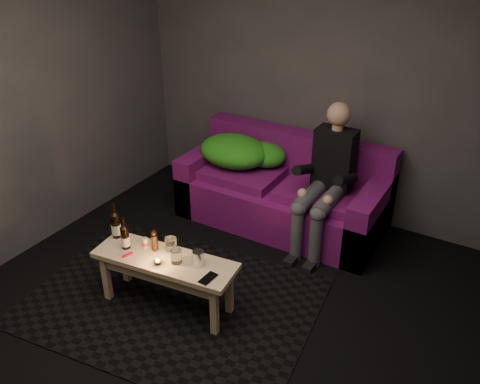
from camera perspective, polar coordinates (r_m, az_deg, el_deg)
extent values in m
plane|color=black|center=(3.75, -4.72, -16.68)|extent=(4.50, 4.50, 0.00)
plane|color=#454346|center=(4.84, 10.38, 11.79)|extent=(4.00, 0.00, 4.00)
cube|color=black|center=(4.11, -7.59, -12.00)|extent=(2.35, 1.83, 0.01)
cube|color=#640D58|center=(4.95, 4.68, -1.31)|extent=(1.94, 0.87, 0.41)
cube|color=#640D58|center=(5.03, 6.55, 4.43)|extent=(1.94, 0.21, 0.43)
cube|color=#640D58|center=(5.29, -3.75, 2.00)|extent=(0.19, 0.87, 0.60)
cube|color=#640D58|center=(4.64, 14.39, -2.97)|extent=(0.19, 0.87, 0.60)
cube|color=#640D58|center=(4.96, 0.33, 2.07)|extent=(0.73, 0.58, 0.10)
cube|color=#640D58|center=(4.65, 9.01, -0.24)|extent=(0.73, 0.58, 0.10)
ellipsoid|color=#1F8818|center=(4.98, -0.67, 4.62)|extent=(0.70, 0.54, 0.29)
ellipsoid|color=#1F8818|center=(4.98, 2.83, 4.20)|extent=(0.43, 0.35, 0.23)
ellipsoid|color=#1F8818|center=(5.20, -2.01, 4.87)|extent=(0.31, 0.25, 0.15)
cube|color=black|center=(4.56, 10.57, 3.79)|extent=(0.35, 0.21, 0.53)
sphere|color=tan|center=(4.41, 11.04, 8.59)|extent=(0.20, 0.20, 0.20)
cylinder|color=#494A53|center=(4.46, 7.82, -0.50)|extent=(0.14, 0.48, 0.14)
cylinder|color=#494A53|center=(4.41, 9.89, -1.06)|extent=(0.14, 0.48, 0.14)
cylinder|color=#494A53|center=(4.41, 6.38, -4.79)|extent=(0.11, 0.11, 0.49)
cylinder|color=#494A53|center=(4.36, 8.46, -5.41)|extent=(0.11, 0.11, 0.49)
cube|color=black|center=(4.49, 5.91, -7.46)|extent=(0.09, 0.21, 0.06)
cube|color=black|center=(4.44, 7.96, -8.11)|extent=(0.09, 0.21, 0.06)
cube|color=#D7BD7E|center=(3.82, -8.45, -7.58)|extent=(1.13, 0.47, 0.04)
cube|color=#D7BD7E|center=(3.86, -8.38, -8.42)|extent=(0.98, 0.38, 0.10)
cube|color=#D7BD7E|center=(4.11, -14.77, -9.30)|extent=(0.06, 0.06, 0.41)
cube|color=#D7BD7E|center=(4.26, -12.75, -7.49)|extent=(0.06, 0.06, 0.41)
cube|color=#D7BD7E|center=(3.69, -2.89, -13.26)|extent=(0.06, 0.06, 0.41)
cube|color=#D7BD7E|center=(3.85, -1.20, -11.02)|extent=(0.06, 0.06, 0.41)
cylinder|color=black|center=(4.06, -13.76, -3.70)|extent=(0.07, 0.07, 0.20)
cylinder|color=white|center=(4.08, -13.72, -4.05)|extent=(0.07, 0.07, 0.08)
cone|color=black|center=(4.00, -13.95, -2.29)|extent=(0.07, 0.07, 0.03)
cylinder|color=black|center=(3.99, -14.01, -1.90)|extent=(0.03, 0.03, 0.09)
cylinder|color=black|center=(3.92, -12.77, -5.05)|extent=(0.06, 0.06, 0.18)
cylinder|color=white|center=(3.93, -12.73, -5.37)|extent=(0.07, 0.07, 0.07)
cone|color=black|center=(3.87, -12.94, -3.78)|extent=(0.06, 0.06, 0.03)
cylinder|color=black|center=(3.85, -12.98, -3.42)|extent=(0.02, 0.02, 0.08)
cylinder|color=silver|center=(3.93, -10.58, -5.60)|extent=(0.04, 0.04, 0.08)
cylinder|color=black|center=(3.87, -9.56, -5.63)|extent=(0.06, 0.06, 0.13)
cylinder|color=white|center=(3.85, -7.76, -5.84)|extent=(0.11, 0.11, 0.10)
cylinder|color=white|center=(3.74, -9.23, -7.72)|extent=(0.06, 0.06, 0.04)
sphere|color=orange|center=(3.74, -9.24, -7.59)|extent=(0.02, 0.02, 0.02)
cylinder|color=white|center=(3.72, -7.17, -7.18)|extent=(0.11, 0.11, 0.10)
cylinder|color=silver|center=(3.68, -4.70, -7.41)|extent=(0.10, 0.10, 0.12)
cube|color=black|center=(3.58, -3.59, -9.65)|extent=(0.08, 0.15, 0.01)
cube|color=red|center=(3.88, -12.51, -6.91)|extent=(0.04, 0.08, 0.01)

